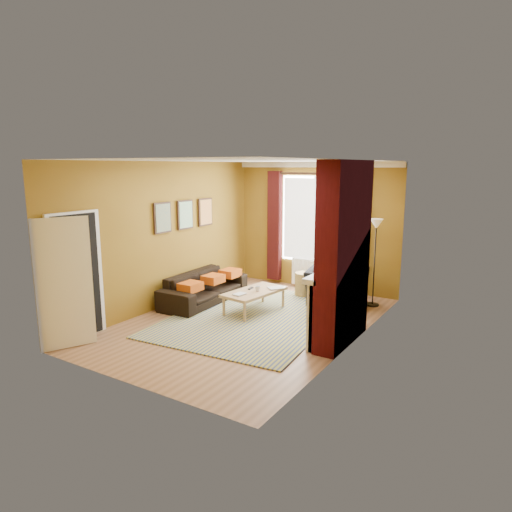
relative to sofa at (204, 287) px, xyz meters
name	(u,v)px	position (x,y,z in m)	size (l,w,h in m)	color
ground	(249,322)	(1.42, -0.55, -0.30)	(5.50, 5.50, 0.00)	brown
room_walls	(288,246)	(2.05, -0.27, 1.08)	(3.82, 5.54, 2.83)	olive
striped_rug	(255,316)	(1.37, -0.26, -0.29)	(3.03, 3.98, 0.02)	navy
sofa	(204,287)	(0.00, 0.00, 0.00)	(2.07, 0.81, 0.61)	black
armchair	(337,287)	(2.35, 1.22, 0.06)	(1.12, 0.98, 0.73)	black
coffee_table	(254,293)	(1.21, -0.02, 0.07)	(0.80, 1.34, 0.42)	tan
wicker_stool	(304,284)	(1.51, 1.48, -0.05)	(0.47, 0.47, 0.50)	olive
floor_lamp	(376,238)	(2.97, 1.57, 1.05)	(0.27, 0.27, 1.72)	black
book_a	(236,293)	(1.04, -0.39, 0.13)	(0.17, 0.23, 0.02)	#999999
book_b	(274,287)	(1.40, 0.38, 0.13)	(0.21, 0.28, 0.02)	#999999
mug	(258,289)	(1.28, -0.03, 0.16)	(0.10, 0.10, 0.09)	#999999
tv_remote	(251,288)	(1.09, 0.04, 0.13)	(0.07, 0.17, 0.02)	#242426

